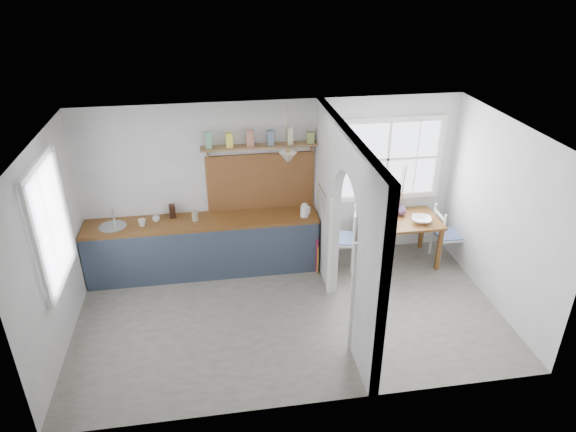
{
  "coord_description": "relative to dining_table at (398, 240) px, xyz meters",
  "views": [
    {
      "loc": [
        -0.92,
        -5.64,
        4.47
      ],
      "look_at": [
        0.06,
        0.56,
        1.25
      ],
      "focal_mm": 32.0,
      "sensor_mm": 36.0,
      "label": 1
    }
  ],
  "objects": [
    {
      "name": "chair_left",
      "position": [
        -0.95,
        0.02,
        0.12
      ],
      "size": [
        0.57,
        0.57,
        0.99
      ],
      "primitive_type": null,
      "rotation": [
        0.0,
        0.0,
        -1.87
      ],
      "color": "white",
      "rests_on": "floor"
    },
    {
      "name": "counter",
      "position": [
        -3.06,
        0.2,
        0.08
      ],
      "size": [
        3.5,
        0.6,
        0.9
      ],
      "color": "brown",
      "rests_on": "floor"
    },
    {
      "name": "walls",
      "position": [
        -1.93,
        -1.12,
        0.92
      ],
      "size": [
        5.81,
        3.21,
        2.6
      ],
      "color": "silver",
      "rests_on": "floor"
    },
    {
      "name": "pendant_lamp",
      "position": [
        -1.78,
        0.03,
        1.5
      ],
      "size": [
        0.26,
        0.26,
        0.16
      ],
      "primitive_type": "cone",
      "color": "beige",
      "rests_on": "ceiling"
    },
    {
      "name": "table_cup",
      "position": [
        -0.17,
        -0.18,
        0.43
      ],
      "size": [
        0.12,
        0.12,
        0.1
      ],
      "primitive_type": "imported",
      "rotation": [
        0.0,
        0.0,
        0.19
      ],
      "color": "#529952",
      "rests_on": "dining_table"
    },
    {
      "name": "kitchen_window",
      "position": [
        -4.8,
        -1.12,
        1.27
      ],
      "size": [
        0.1,
        1.16,
        1.5
      ],
      "primitive_type": null,
      "color": "white",
      "rests_on": "walls"
    },
    {
      "name": "towel_orange",
      "position": [
        -1.35,
        -0.2,
        -0.13
      ],
      "size": [
        0.02,
        0.03,
        0.47
      ],
      "primitive_type": "cube",
      "color": "#BB8325",
      "rests_on": "counter"
    },
    {
      "name": "plate",
      "position": [
        -0.41,
        -0.1,
        0.39
      ],
      "size": [
        0.26,
        0.26,
        0.02
      ],
      "primitive_type": "cylinder",
      "rotation": [
        0.0,
        0.0,
        0.41
      ],
      "color": "black",
      "rests_on": "dining_table"
    },
    {
      "name": "bowl",
      "position": [
        0.29,
        -0.14,
        0.42
      ],
      "size": [
        0.39,
        0.39,
        0.07
      ],
      "primitive_type": "imported",
      "rotation": [
        0.0,
        0.0,
        -0.37
      ],
      "color": "white",
      "rests_on": "dining_table"
    },
    {
      "name": "backsplash",
      "position": [
        -2.14,
        0.45,
        0.97
      ],
      "size": [
        1.65,
        0.03,
        0.9
      ],
      "primitive_type": "cube",
      "color": "brown",
      "rests_on": "walls"
    },
    {
      "name": "dining_table",
      "position": [
        0.0,
        0.0,
        0.0
      ],
      "size": [
        1.21,
        0.81,
        0.76
      ],
      "primitive_type": null,
      "rotation": [
        0.0,
        0.0,
        -0.0
      ],
      "color": "brown",
      "rests_on": "floor"
    },
    {
      "name": "towel_magenta",
      "position": [
        -1.35,
        -0.13,
        -0.1
      ],
      "size": [
        0.02,
        0.03,
        0.61
      ],
      "primitive_type": "cube",
      "color": "#CB1448",
      "rests_on": "counter"
    },
    {
      "name": "shelf",
      "position": [
        -2.14,
        0.37,
        1.62
      ],
      "size": [
        1.75,
        0.2,
        0.21
      ],
      "color": "#A37B4E",
      "rests_on": "walls"
    },
    {
      "name": "chair_right",
      "position": [
        0.81,
        -0.08,
        0.08
      ],
      "size": [
        0.43,
        0.43,
        0.93
      ],
      "primitive_type": null,
      "rotation": [
        0.0,
        0.0,
        1.55
      ],
      "color": "white",
      "rests_on": "floor"
    },
    {
      "name": "mug_a",
      "position": [
        -3.93,
        0.13,
        0.57
      ],
      "size": [
        0.12,
        0.12,
        0.1
      ],
      "primitive_type": "imported",
      "rotation": [
        0.0,
        0.0,
        0.08
      ],
      "color": "silver",
      "rests_on": "counter"
    },
    {
      "name": "ceiling",
      "position": [
        -1.93,
        -1.12,
        2.22
      ],
      "size": [
        5.8,
        3.2,
        0.01
      ],
      "primitive_type": "cube",
      "color": "silver",
      "rests_on": "walls"
    },
    {
      "name": "vase",
      "position": [
        0.04,
        0.15,
        0.48
      ],
      "size": [
        0.26,
        0.26,
        0.21
      ],
      "primitive_type": "imported",
      "rotation": [
        0.0,
        0.0,
        -0.36
      ],
      "color": "#523658",
      "rests_on": "dining_table"
    },
    {
      "name": "nook_window",
      "position": [
        -0.13,
        0.44,
        1.22
      ],
      "size": [
        1.76,
        0.1,
        1.3
      ],
      "primitive_type": null,
      "color": "white",
      "rests_on": "walls"
    },
    {
      "name": "utensil_rail",
      "position": [
        -1.32,
        -0.22,
        1.07
      ],
      "size": [
        0.02,
        0.5,
        0.02
      ],
      "primitive_type": "cylinder",
      "rotation": [
        1.57,
        0.0,
        0.0
      ],
      "color": "silver",
      "rests_on": "partition"
    },
    {
      "name": "floor",
      "position": [
        -1.93,
        -1.12,
        -0.38
      ],
      "size": [
        5.8,
        3.2,
        0.01
      ],
      "primitive_type": "cube",
      "color": "gray",
      "rests_on": "ground"
    },
    {
      "name": "jar",
      "position": [
        -3.16,
        0.19,
        0.6
      ],
      "size": [
        0.1,
        0.1,
        0.15
      ],
      "primitive_type": "cylinder",
      "rotation": [
        0.0,
        0.0,
        0.01
      ],
      "color": "gray",
      "rests_on": "counter"
    },
    {
      "name": "partition",
      "position": [
        -1.23,
        -1.07,
        1.07
      ],
      "size": [
        0.12,
        3.2,
        2.6
      ],
      "color": "silver",
      "rests_on": "floor"
    },
    {
      "name": "mug_b",
      "position": [
        -3.74,
        0.24,
        0.56
      ],
      "size": [
        0.13,
        0.13,
        0.08
      ],
      "primitive_type": "imported",
      "rotation": [
        0.0,
        0.0,
        0.31
      ],
      "color": "white",
      "rests_on": "counter"
    },
    {
      "name": "sink",
      "position": [
        -4.36,
        0.18,
        0.51
      ],
      "size": [
        0.4,
        0.4,
        0.02
      ],
      "primitive_type": "cylinder",
      "color": "silver",
      "rests_on": "counter"
    },
    {
      "name": "knife_block",
      "position": [
        -3.5,
        0.36,
        0.62
      ],
      "size": [
        0.1,
        0.13,
        0.19
      ],
      "primitive_type": "cube",
      "rotation": [
        0.0,
        0.0,
        0.14
      ],
      "color": "black",
      "rests_on": "counter"
    },
    {
      "name": "kettle",
      "position": [
        -1.52,
        0.06,
        0.62
      ],
      "size": [
        0.21,
        0.19,
        0.2
      ],
      "primitive_type": null,
      "rotation": [
        0.0,
        0.0,
        -0.4
      ],
      "color": "white",
      "rests_on": "counter"
    }
  ]
}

